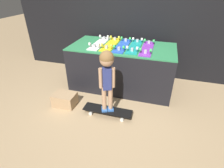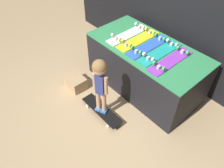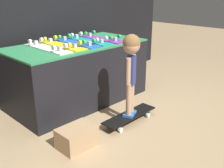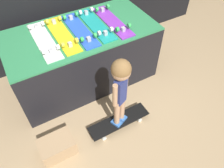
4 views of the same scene
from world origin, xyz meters
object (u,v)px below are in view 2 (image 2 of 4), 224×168
(skateboard_yellow_on_rack, at_px, (138,39))
(skateboard_purple_on_rack, at_px, (171,60))
(skateboard_blue_on_rack, at_px, (148,46))
(storage_box, at_px, (75,82))
(child, at_px, (100,78))
(skateboard_on_floor, at_px, (102,110))
(skateboard_white_on_rack, at_px, (128,34))
(skateboard_teal_on_rack, at_px, (160,52))

(skateboard_yellow_on_rack, relative_size, skateboard_purple_on_rack, 1.00)
(skateboard_blue_on_rack, bearing_deg, storage_box, -129.67)
(child, bearing_deg, skateboard_on_floor, -112.64)
(skateboard_blue_on_rack, xyz_separation_m, skateboard_purple_on_rack, (0.42, -0.03, 0.00))
(storage_box, bearing_deg, skateboard_blue_on_rack, 50.33)
(skateboard_white_on_rack, relative_size, storage_box, 2.16)
(skateboard_purple_on_rack, bearing_deg, skateboard_on_floor, -115.08)
(skateboard_teal_on_rack, distance_m, skateboard_on_floor, 1.19)
(skateboard_blue_on_rack, height_order, storage_box, skateboard_blue_on_rack)
(skateboard_yellow_on_rack, distance_m, skateboard_purple_on_rack, 0.64)
(skateboard_teal_on_rack, bearing_deg, skateboard_yellow_on_rack, 179.57)
(skateboard_white_on_rack, relative_size, skateboard_purple_on_rack, 1.00)
(skateboard_blue_on_rack, distance_m, storage_box, 1.33)
(skateboard_purple_on_rack, height_order, child, child)
(skateboard_blue_on_rack, height_order, skateboard_on_floor, skateboard_blue_on_rack)
(child, bearing_deg, skateboard_white_on_rack, 92.60)
(skateboard_yellow_on_rack, height_order, skateboard_teal_on_rack, same)
(skateboard_white_on_rack, xyz_separation_m, skateboard_teal_on_rack, (0.64, 0.01, 0.00))
(skateboard_yellow_on_rack, height_order, skateboard_blue_on_rack, same)
(skateboard_purple_on_rack, relative_size, skateboard_on_floor, 1.05)
(skateboard_purple_on_rack, bearing_deg, skateboard_white_on_rack, 177.86)
(skateboard_teal_on_rack, relative_size, storage_box, 2.16)
(child, xyz_separation_m, storage_box, (-0.73, 0.04, -0.63))
(skateboard_on_floor, bearing_deg, skateboard_purple_on_rack, 64.92)
(skateboard_purple_on_rack, bearing_deg, storage_box, -143.58)
(skateboard_white_on_rack, distance_m, child, 1.02)
(skateboard_white_on_rack, relative_size, child, 0.84)
(skateboard_yellow_on_rack, relative_size, skateboard_teal_on_rack, 1.00)
(skateboard_white_on_rack, relative_size, skateboard_teal_on_rack, 1.00)
(skateboard_white_on_rack, distance_m, skateboard_blue_on_rack, 0.42)
(skateboard_purple_on_rack, bearing_deg, skateboard_blue_on_rack, 176.38)
(skateboard_purple_on_rack, distance_m, storage_box, 1.59)
(storage_box, bearing_deg, child, -2.99)
(skateboard_yellow_on_rack, relative_size, storage_box, 2.16)
(skateboard_teal_on_rack, bearing_deg, child, -102.40)
(skateboard_teal_on_rack, height_order, skateboard_purple_on_rack, same)
(skateboard_blue_on_rack, xyz_separation_m, child, (0.01, -0.91, -0.06))
(skateboard_white_on_rack, xyz_separation_m, skateboard_on_floor, (0.43, -0.92, -0.72))
(skateboard_white_on_rack, height_order, skateboard_on_floor, skateboard_white_on_rack)
(skateboard_yellow_on_rack, xyz_separation_m, storage_box, (-0.51, -0.89, -0.70))
(skateboard_white_on_rack, xyz_separation_m, skateboard_blue_on_rack, (0.42, -0.00, 0.00))
(skateboard_purple_on_rack, height_order, skateboard_on_floor, skateboard_purple_on_rack)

